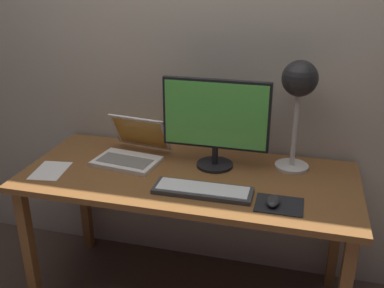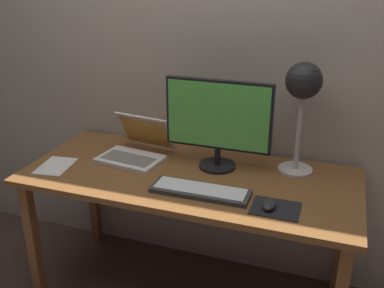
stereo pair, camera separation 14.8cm
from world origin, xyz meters
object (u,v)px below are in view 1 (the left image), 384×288
object	(u,v)px
monitor	(216,119)
laptop	(133,147)
desk_lamp	(299,88)
mouse	(273,201)
keyboard_main	(203,190)

from	to	relation	value
monitor	laptop	bearing A→B (deg)	-179.20
laptop	desk_lamp	xyz separation A→B (m)	(0.80, 0.09, 0.35)
laptop	desk_lamp	size ratio (longest dim) A/B	0.66
laptop	mouse	world-z (taller)	laptop
mouse	desk_lamp	bearing A→B (deg)	81.74
monitor	keyboard_main	world-z (taller)	monitor
monitor	mouse	world-z (taller)	monitor
mouse	keyboard_main	bearing A→B (deg)	174.02
laptop	mouse	distance (m)	0.81
keyboard_main	mouse	distance (m)	0.31
desk_lamp	monitor	bearing A→B (deg)	-167.58
monitor	keyboard_main	distance (m)	0.37
monitor	desk_lamp	world-z (taller)	desk_lamp
keyboard_main	monitor	bearing A→B (deg)	91.14
laptop	desk_lamp	world-z (taller)	desk_lamp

